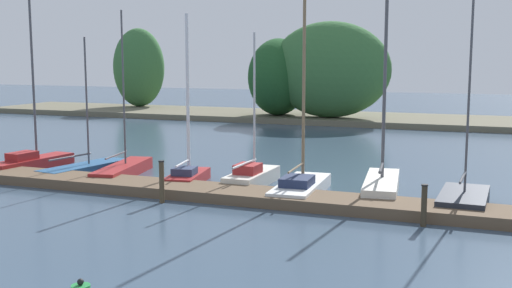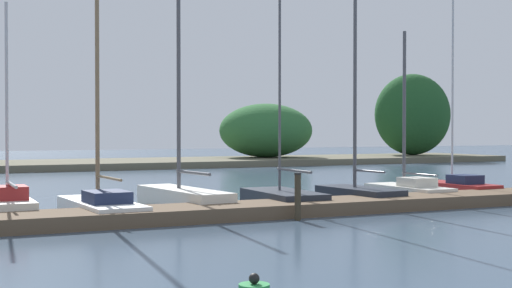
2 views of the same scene
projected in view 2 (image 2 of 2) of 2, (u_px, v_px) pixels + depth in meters
name	position (u px, v px, depth m)	size (l,w,h in m)	color
dock_pier	(127.00, 217.00, 17.06)	(27.33, 1.80, 0.35)	brown
far_shore	(43.00, 123.00, 41.74)	(69.47, 8.32, 7.19)	#66604C
sailboat_4	(8.00, 205.00, 18.15)	(1.09, 3.59, 5.56)	silver
sailboat_5	(100.00, 203.00, 18.25)	(1.54, 4.39, 8.28)	white
sailboat_6	(181.00, 196.00, 20.26)	(1.59, 4.51, 6.65)	silver
sailboat_7	(281.00, 197.00, 20.56)	(1.47, 3.51, 8.30)	#232833
sailboat_8	(356.00, 192.00, 21.62)	(1.43, 3.32, 7.07)	#232833
sailboat_9	(407.00, 189.00, 23.23)	(1.27, 3.55, 5.52)	silver
sailboat_10	(455.00, 186.00, 24.38)	(1.33, 3.33, 7.46)	maroon
mooring_piling_2	(298.00, 196.00, 17.73)	(0.19, 0.19, 1.19)	#3D3323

